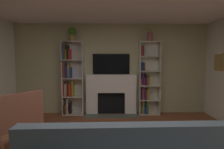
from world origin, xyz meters
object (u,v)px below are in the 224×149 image
(fireplace, at_px, (111,93))
(vase_with_flowers, at_px, (150,36))
(tv, at_px, (111,64))
(bookshelf_left, at_px, (71,79))
(armchair, at_px, (18,125))
(bookshelf_right, at_px, (147,82))
(potted_plant, at_px, (72,33))

(fireplace, distance_m, vase_with_flowers, 1.91)
(vase_with_flowers, bearing_deg, tv, 173.58)
(bookshelf_left, bearing_deg, fireplace, -0.35)
(tv, relative_size, armchair, 0.99)
(fireplace, bearing_deg, bookshelf_right, 0.52)
(fireplace, xyz_separation_m, potted_plant, (-1.07, -0.03, 1.67))
(vase_with_flowers, xyz_separation_m, armchair, (-2.55, -2.37, -1.65))
(vase_with_flowers, height_order, armchair, vase_with_flowers)
(vase_with_flowers, bearing_deg, fireplace, 178.23)
(potted_plant, bearing_deg, tv, 6.41)
(fireplace, bearing_deg, potted_plant, -178.23)
(bookshelf_left, xyz_separation_m, potted_plant, (0.07, -0.04, 1.25))
(bookshelf_left, relative_size, vase_with_flowers, 4.68)
(bookshelf_left, bearing_deg, vase_with_flowers, -1.04)
(bookshelf_right, distance_m, armchair, 3.49)
(tv, xyz_separation_m, vase_with_flowers, (1.07, -0.12, 0.77))
(tv, xyz_separation_m, armchair, (-1.48, -2.49, -0.88))
(fireplace, relative_size, armchair, 1.42)
(bookshelf_left, bearing_deg, armchair, -98.19)
(fireplace, xyz_separation_m, bookshelf_left, (-1.14, 0.01, 0.42))
(tv, relative_size, bookshelf_left, 0.51)
(bookshelf_right, height_order, potted_plant, potted_plant)
(armchair, bearing_deg, potted_plant, 80.03)
(vase_with_flowers, distance_m, armchair, 3.86)
(bookshelf_left, distance_m, bookshelf_right, 2.15)
(tv, bearing_deg, armchair, -120.78)
(fireplace, height_order, tv, tv)
(bookshelf_right, bearing_deg, potted_plant, -178.84)
(tv, bearing_deg, potted_plant, -173.59)
(fireplace, relative_size, bookshelf_left, 0.73)
(tv, xyz_separation_m, potted_plant, (-1.07, -0.12, 0.85))
(bookshelf_left, height_order, vase_with_flowers, vase_with_flowers)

